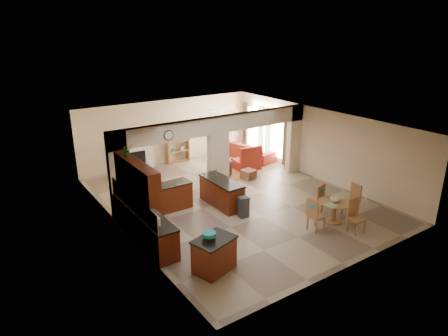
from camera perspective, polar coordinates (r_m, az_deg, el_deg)
floor at (r=14.05m, az=1.45°, el=-4.55°), size 10.00×10.00×0.00m
ceiling at (r=13.16m, az=1.55°, el=6.65°), size 10.00×10.00×0.00m
wall_back at (r=17.68m, az=-8.00°, el=5.16°), size 8.00×0.00×8.00m
wall_front at (r=10.21m, az=18.15°, el=-6.65°), size 8.00×0.00×8.00m
wall_left at (r=11.81m, az=-14.52°, el=-2.66°), size 0.00×10.00×10.00m
wall_right at (r=16.10m, az=13.18°, el=3.40°), size 0.00×10.00×10.00m
partition_left_pier at (r=12.79m, az=-14.82°, el=-0.96°), size 0.60×0.25×2.80m
partition_center_pier at (r=14.42m, az=-0.82°, el=0.79°), size 0.80×0.25×2.20m
partition_right_pier at (r=16.56m, az=9.96°, el=4.07°), size 0.60×0.25×2.80m
partition_header at (r=14.03m, az=-0.85°, el=6.21°), size 8.00×0.25×0.60m
kitchen_counter at (r=12.21m, az=-10.47°, el=-6.39°), size 2.52×3.29×1.48m
upper_cabinets at (r=10.98m, az=-12.41°, el=-1.28°), size 0.35×2.40×0.90m
peninsula at (r=13.47m, az=-0.34°, el=-3.53°), size 0.70×1.85×0.91m
wall_clock at (r=12.96m, az=-7.92°, el=4.66°), size 0.34×0.03×0.34m
rug at (r=16.28m, az=0.60°, el=-1.07°), size 1.60×1.30×0.01m
fireplace at (r=17.13m, az=-12.41°, el=1.68°), size 1.60×0.35×1.20m
shelving_unit at (r=17.80m, az=-6.66°, el=3.65°), size 1.00×0.32×1.80m
window_a at (r=17.71m, az=7.65°, el=4.53°), size 0.02×0.90×1.90m
window_b at (r=18.97m, az=4.25°, el=5.66°), size 0.02×0.90×1.90m
glazed_door at (r=18.37m, az=5.88°, el=4.66°), size 0.02×0.70×2.10m
drape_a_left at (r=17.26m, az=8.87°, el=4.07°), size 0.10×0.28×2.30m
drape_a_right at (r=18.12m, az=6.30°, el=4.93°), size 0.10×0.28×2.30m
drape_b_left at (r=18.49m, az=5.30°, el=5.26°), size 0.10×0.28×2.30m
drape_b_right at (r=19.40m, az=3.05°, el=6.00°), size 0.10×0.28×2.30m
ceiling_fan at (r=16.46m, az=-0.31°, el=8.42°), size 1.00×1.00×0.10m
kitchen_island at (r=10.05m, az=-1.42°, el=-12.24°), size 1.18×0.98×0.88m
teal_bowl at (r=9.80m, az=-2.15°, el=-9.61°), size 0.35×0.35×0.16m
trash_can at (r=12.73m, az=2.81°, el=-5.70°), size 0.32×0.28×0.63m
dining_table at (r=12.78m, az=15.47°, el=-5.55°), size 1.02×1.02×0.69m
fruit_bowl at (r=12.65m, az=15.58°, el=-4.34°), size 0.28×0.28×0.15m
sofa at (r=18.32m, az=3.73°, el=2.41°), size 2.53×1.38×0.70m
chaise at (r=17.06m, az=3.20°, el=0.61°), size 1.12×0.95×0.41m
armchair at (r=16.08m, az=-0.67°, el=-0.05°), size 0.84×0.86×0.69m
ottoman at (r=15.95m, az=3.52°, el=-0.89°), size 0.55×0.55×0.36m
plant at (r=11.30m, az=-13.76°, el=2.51°), size 0.35×0.31×0.33m
chair_north at (r=13.17m, az=13.22°, el=-4.17°), size 0.50×0.50×1.02m
chair_east at (r=13.45m, az=17.95°, el=-4.13°), size 0.44×0.44×1.02m
chair_south at (r=12.35m, az=18.18°, el=-6.32°), size 0.44×0.44×1.02m
chair_west at (r=12.07m, az=12.84°, el=-6.41°), size 0.44×0.44×1.02m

